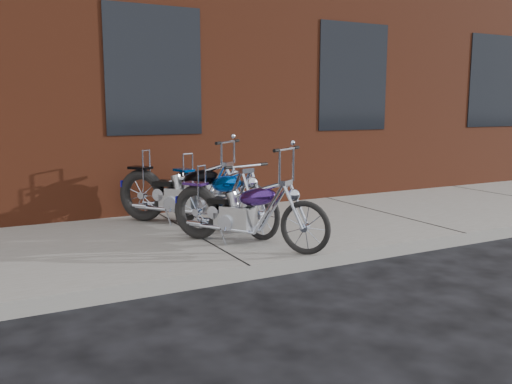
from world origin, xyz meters
TOP-DOWN VIEW (x-y plane):
  - ground at (0.00, 0.00)m, footprint 120.00×120.00m
  - sidewalk at (0.00, 1.50)m, footprint 22.00×3.00m
  - chopper_purple at (0.30, 0.74)m, footprint 1.16×1.74m
  - chopper_blue at (0.36, 1.65)m, footprint 0.75×2.08m
  - chopper_third at (0.11, 2.02)m, footprint 1.49×1.80m

SIDE VIEW (x-z plane):
  - ground at x=0.00m, z-range 0.00..0.00m
  - sidewalk at x=0.00m, z-range 0.00..0.15m
  - chopper_purple at x=0.30m, z-range -0.05..1.08m
  - chopper_blue at x=0.36m, z-range 0.07..1.00m
  - chopper_third at x=0.11m, z-range -0.01..1.12m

